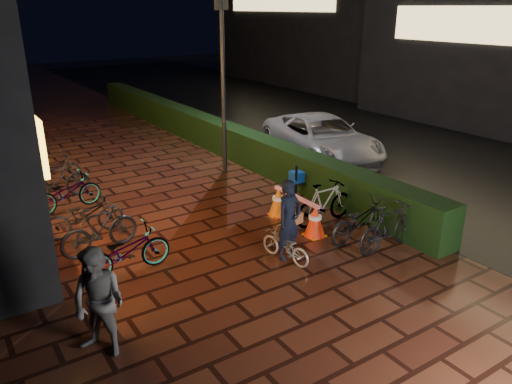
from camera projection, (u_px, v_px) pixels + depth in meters
ground at (255, 259)px, 9.75m from camera, size 80.00×80.00×0.00m
asphalt_road at (385, 141)px, 18.30m from camera, size 11.00×60.00×0.01m
hedge at (208, 131)px, 17.53m from camera, size 0.70×20.00×1.00m
bystander_person at (99, 303)px, 6.83m from camera, size 0.97×1.01×1.64m
van at (322, 138)px, 15.90m from camera, size 3.16×5.27×1.37m
lamp_post_hedge at (223, 81)px, 13.93m from camera, size 0.46×0.19×4.86m
lamp_post_sf at (20, 83)px, 14.12m from camera, size 0.45×0.21×4.73m
cyclist at (287, 232)px, 9.44m from camera, size 0.66×1.22×1.67m
traffic_barrier at (296, 210)px, 11.13m from camera, size 0.45×1.79×0.72m
cart_assembly at (297, 178)px, 12.83m from camera, size 0.54×0.51×0.94m
parked_bikes_storefront at (77, 203)px, 11.29m from camera, size 1.89×6.51×0.98m
parked_bikes_hedge at (357, 216)px, 10.52m from camera, size 1.86×2.21×0.98m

